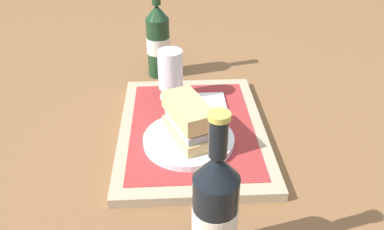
{
  "coord_description": "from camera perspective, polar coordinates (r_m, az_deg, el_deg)",
  "views": [
    {
      "loc": [
        -0.71,
        0.04,
        0.51
      ],
      "look_at": [
        0.0,
        0.0,
        0.05
      ],
      "focal_mm": 36.39,
      "sensor_mm": 36.0,
      "label": 1
    }
  ],
  "objects": [
    {
      "name": "napkin_folded",
      "position": [
        0.95,
        2.79,
        1.81
      ],
      "size": [
        0.09,
        0.07,
        0.01
      ],
      "primitive_type": "cube",
      "color": "white",
      "rests_on": "placemat"
    },
    {
      "name": "beer_glass",
      "position": [
        0.94,
        -3.18,
        6.31
      ],
      "size": [
        0.06,
        0.06,
        0.12
      ],
      "color": "silver",
      "rests_on": "placemat"
    },
    {
      "name": "plate",
      "position": [
        0.81,
        -0.48,
        -3.64
      ],
      "size": [
        0.19,
        0.19,
        0.01
      ],
      "primitive_type": "cylinder",
      "color": "white",
      "rests_on": "placemat"
    },
    {
      "name": "beer_bottle",
      "position": [
        1.09,
        -4.98,
        10.87
      ],
      "size": [
        0.07,
        0.07,
        0.27
      ],
      "color": "#19381E",
      "rests_on": "ground_plane"
    },
    {
      "name": "second_bottle",
      "position": [
        0.56,
        3.4,
        -13.85
      ],
      "size": [
        0.07,
        0.07,
        0.27
      ],
      "color": "black",
      "rests_on": "ground_plane"
    },
    {
      "name": "ground_plane",
      "position": [
        0.88,
        0.0,
        -2.75
      ],
      "size": [
        3.0,
        3.0,
        0.0
      ],
      "primitive_type": "plane",
      "color": "brown"
    },
    {
      "name": "tray",
      "position": [
        0.87,
        0.0,
        -2.21
      ],
      "size": [
        0.44,
        0.32,
        0.02
      ],
      "primitive_type": "cube",
      "color": "tan",
      "rests_on": "ground_plane"
    },
    {
      "name": "placemat",
      "position": [
        0.87,
        0.0,
        -1.64
      ],
      "size": [
        0.38,
        0.27,
        0.0
      ],
      "primitive_type": "cube",
      "color": "#9E2D2D",
      "rests_on": "tray"
    },
    {
      "name": "sandwich",
      "position": [
        0.79,
        -0.6,
        -0.57
      ],
      "size": [
        0.14,
        0.11,
        0.08
      ],
      "rotation": [
        0.0,
        0.0,
        0.39
      ],
      "color": "tan",
      "rests_on": "plate"
    }
  ]
}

